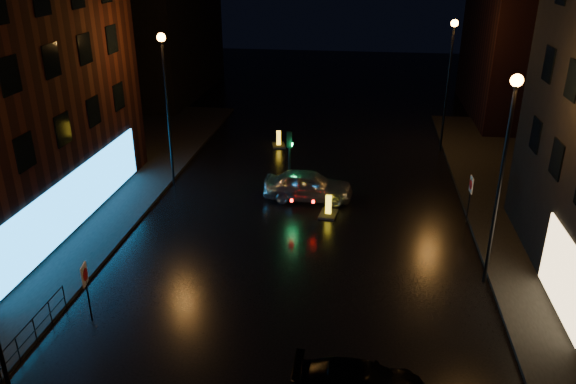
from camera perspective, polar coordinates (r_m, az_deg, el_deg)
name	(u,v)px	position (r m, az deg, el deg)	size (l,w,h in m)	color
ground	(268,364)	(18.98, -2.00, -17.06)	(120.00, 120.00, 0.00)	black
pavement_left	(11,224)	(30.29, -26.34, -2.96)	(12.00, 44.00, 0.15)	black
building_far_left	(154,14)	(52.83, -13.46, 17.19)	(8.00, 16.00, 14.00)	black
building_far_right	(530,38)	(48.23, 23.39, 14.19)	(8.00, 14.00, 12.00)	black
street_lamp_lfar	(166,88)	(30.78, -12.33, 10.32)	(0.44, 0.44, 8.37)	black
street_lamp_rnear	(505,151)	(21.92, 21.20, 3.89)	(0.44, 0.44, 8.37)	black
street_lamp_rfar	(450,66)	(37.17, 16.10, 12.18)	(0.44, 0.44, 8.37)	black
traffic_signal	(289,183)	(30.80, 0.14, 0.96)	(1.40, 2.40, 3.45)	black
guard_railing	(16,344)	(20.51, -25.87, -13.69)	(0.05, 6.04, 1.00)	black
silver_hatchback	(308,185)	(29.73, 2.07, 0.70)	(1.88, 4.68, 1.59)	#B4B7BD
dark_sedan	(361,384)	(17.55, 7.46, -18.80)	(1.64, 4.05, 1.17)	black
bollard_near	(328,211)	(28.22, 4.11, -1.91)	(0.95, 1.30, 1.06)	black
bollard_far	(279,143)	(38.04, -0.95, 5.03)	(1.09, 1.39, 1.07)	black
road_sign_left	(85,279)	(20.99, -19.89, -8.36)	(0.17, 0.56, 2.33)	black
road_sign_right	(471,189)	(28.14, 18.07, 0.33)	(0.09, 0.58, 2.40)	black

